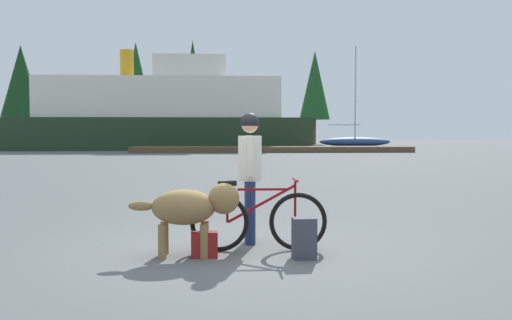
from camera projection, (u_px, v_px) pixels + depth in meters
ground_plane at (241, 251)px, 7.13m from camera, size 160.00×160.00×0.00m
bicycle at (258, 220)px, 7.08m from camera, size 1.76×0.44×0.93m
person_cyclist at (250, 164)px, 7.55m from camera, size 0.32×0.53×1.78m
dog at (192, 207)px, 6.78m from camera, size 1.35×0.51×0.90m
backpack at (304, 238)px, 6.66m from camera, size 0.29×0.21×0.50m
handbag_pannier at (204, 245)px, 6.75m from camera, size 0.33×0.20×0.31m
dock_pier at (272, 149)px, 39.35m from camera, size 19.71×2.84×0.40m
ferry_boat at (164, 115)px, 45.96m from camera, size 23.78×8.65×8.13m
sailboat_moored at (355, 141)px, 52.99m from camera, size 6.88×1.93×9.54m
pine_tree_far_left at (21, 81)px, 60.03m from camera, size 4.29×4.29×10.74m
pine_tree_center at (193, 82)px, 63.17m from camera, size 3.09×3.09×11.75m
pine_tree_far_right at (315, 85)px, 61.39m from camera, size 3.36×3.36×10.32m
pine_tree_mid_back at (136, 79)px, 66.22m from camera, size 3.85×3.85×12.03m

